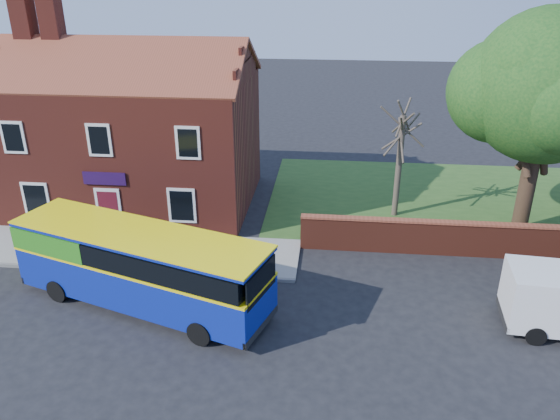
# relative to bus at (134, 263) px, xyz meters

# --- Properties ---
(ground) EXTENTS (120.00, 120.00, 0.00)m
(ground) POSITION_rel_bus_xyz_m (3.80, -1.99, -1.71)
(ground) COLOR black
(ground) RESTS_ON ground
(pavement) EXTENTS (18.00, 3.50, 0.12)m
(pavement) POSITION_rel_bus_xyz_m (-3.20, 3.76, -1.65)
(pavement) COLOR gray
(pavement) RESTS_ON ground
(kerb) EXTENTS (18.00, 0.15, 0.14)m
(kerb) POSITION_rel_bus_xyz_m (-3.20, 2.01, -1.64)
(kerb) COLOR slate
(kerb) RESTS_ON ground
(grass_strip) EXTENTS (26.00, 12.00, 0.04)m
(grass_strip) POSITION_rel_bus_xyz_m (16.80, 11.01, -1.69)
(grass_strip) COLOR #426B28
(grass_strip) RESTS_ON ground
(shop_building) EXTENTS (12.30, 8.13, 10.50)m
(shop_building) POSITION_rel_bus_xyz_m (-3.23, 9.51, 1.71)
(shop_building) COLOR maroon
(shop_building) RESTS_ON ground
(boundary_wall) EXTENTS (22.00, 0.38, 1.60)m
(boundary_wall) POSITION_rel_bus_xyz_m (16.80, 5.01, -0.89)
(boundary_wall) COLOR maroon
(boundary_wall) RESTS_ON ground
(bus) EXTENTS (10.13, 5.50, 3.00)m
(bus) POSITION_rel_bus_xyz_m (0.00, 0.00, 0.00)
(bus) COLOR #0D2297
(bus) RESTS_ON ground
(large_tree) EXTENTS (8.41, 6.65, 10.25)m
(large_tree) POSITION_rel_bus_xyz_m (16.14, 7.83, 5.00)
(large_tree) COLOR black
(large_tree) RESTS_ON ground
(bare_tree) EXTENTS (2.12, 2.53, 5.66)m
(bare_tree) POSITION_rel_bus_xyz_m (10.32, 8.94, 1.20)
(bare_tree) COLOR #4C4238
(bare_tree) RESTS_ON ground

